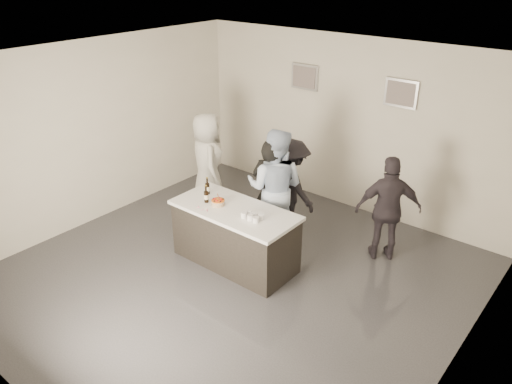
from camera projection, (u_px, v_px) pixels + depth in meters
floor at (234, 276)px, 7.13m from camera, size 6.00×6.00×0.00m
ceiling at (229, 64)px, 5.82m from camera, size 6.00×6.00×0.00m
wall_back at (347, 125)px, 8.57m from camera, size 6.00×0.04×3.00m
wall_front at (5, 290)px, 4.37m from camera, size 6.00×0.04×3.00m
wall_left at (95, 133)px, 8.18m from camera, size 0.04×6.00×3.00m
wall_right at (466, 262)px, 4.77m from camera, size 0.04×6.00×3.00m
picture_left at (305, 77)px, 8.76m from camera, size 0.54×0.04×0.44m
picture_right at (401, 93)px, 7.74m from camera, size 0.54×0.04×0.44m
bar_counter at (235, 236)px, 7.26m from camera, size 1.86×0.86×0.90m
cake at (218, 203)px, 7.15m from camera, size 0.19×0.19×0.07m
beer_bottle_a at (207, 186)px, 7.44m from camera, size 0.07×0.07×0.26m
beer_bottle_b at (206, 194)px, 7.19m from camera, size 0.07×0.07×0.26m
tumbler_cluster at (252, 216)px, 6.78m from camera, size 0.30×0.19×0.08m
candles at (202, 209)px, 7.05m from camera, size 0.24×0.08×0.01m
person_main_black at (271, 193)px, 7.61m from camera, size 0.69×0.51×1.73m
person_main_blue at (275, 188)px, 7.60m from camera, size 1.10×0.98×1.87m
person_guest_left at (207, 162)px, 8.71m from camera, size 1.02×0.95×1.75m
person_guest_right at (388, 209)px, 7.24m from camera, size 1.00×0.88×1.62m
person_guest_back at (292, 185)px, 8.05m from camera, size 1.13×0.85×1.55m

